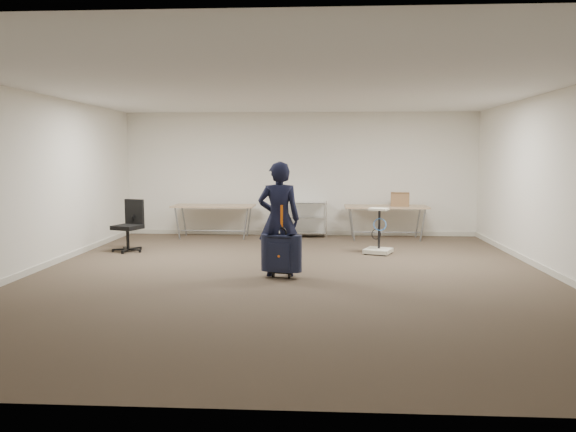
{
  "coord_description": "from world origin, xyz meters",
  "views": [
    {
      "loc": [
        0.47,
        -8.34,
        1.82
      ],
      "look_at": [
        -0.03,
        0.3,
        0.89
      ],
      "focal_mm": 35.0,
      "sensor_mm": 36.0,
      "label": 1
    }
  ],
  "objects": [
    {
      "name": "person",
      "position": [
        -0.16,
        0.05,
        0.87
      ],
      "size": [
        0.66,
        0.45,
        1.74
      ],
      "primitive_type": "imported",
      "rotation": [
        0.0,
        0.0,
        3.2
      ],
      "color": "black",
      "rests_on": "ground"
    },
    {
      "name": "room_shell",
      "position": [
        0.0,
        1.38,
        0.05
      ],
      "size": [
        8.0,
        9.0,
        9.0
      ],
      "color": "white",
      "rests_on": "ground"
    },
    {
      "name": "folding_table_right",
      "position": [
        1.9,
        3.95,
        0.68
      ],
      "size": [
        1.8,
        0.75,
        0.73
      ],
      "color": "tan",
      "rests_on": "ground"
    },
    {
      "name": "folding_table_left",
      "position": [
        -1.9,
        3.95,
        0.68
      ],
      "size": [
        1.8,
        0.75,
        0.73
      ],
      "color": "tan",
      "rests_on": "ground"
    },
    {
      "name": "wire_shelf",
      "position": [
        0.0,
        4.2,
        0.44
      ],
      "size": [
        1.22,
        0.47,
        0.8
      ],
      "color": "white",
      "rests_on": "ground"
    },
    {
      "name": "office_chair",
      "position": [
        -3.18,
        2.08,
        0.3
      ],
      "size": [
        0.6,
        0.6,
        0.98
      ],
      "color": "black",
      "rests_on": "ground"
    },
    {
      "name": "equipment_cart",
      "position": [
        1.55,
        2.08,
        0.22
      ],
      "size": [
        0.6,
        0.6,
        0.86
      ],
      "color": "beige",
      "rests_on": "ground"
    },
    {
      "name": "suitcase",
      "position": [
        -0.11,
        -0.11,
        0.37
      ],
      "size": [
        0.44,
        0.31,
        1.09
      ],
      "color": "black",
      "rests_on": "ground"
    },
    {
      "name": "ground",
      "position": [
        0.0,
        0.0,
        0.0
      ],
      "size": [
        9.0,
        9.0,
        0.0
      ],
      "primitive_type": "plane",
      "color": "#423628",
      "rests_on": "ground"
    },
    {
      "name": "cardboard_box",
      "position": [
        2.2,
        3.96,
        0.88
      ],
      "size": [
        0.43,
        0.34,
        0.3
      ],
      "primitive_type": "cube",
      "rotation": [
        0.0,
        0.0,
        -0.12
      ],
      "color": "#A46F4C",
      "rests_on": "folding_table_right"
    }
  ]
}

